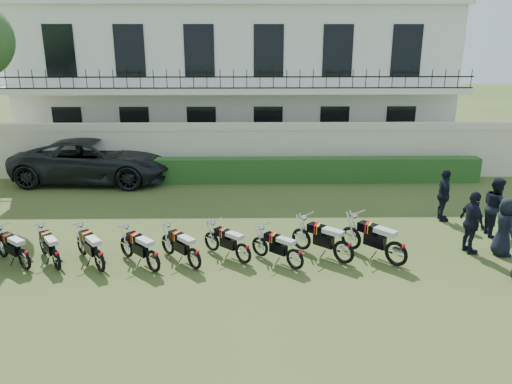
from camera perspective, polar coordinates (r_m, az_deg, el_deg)
The scene contains 18 objects.
ground at distance 13.68m, azimuth -3.36°, elevation -7.40°, with size 100.00×100.00×0.00m, color #344C1E.
perimeter_wall at distance 20.91m, azimuth -2.53°, elevation 4.84°, with size 30.00×0.35×2.30m.
hedge at distance 20.29m, azimuth 0.26°, elevation 2.51°, with size 18.00×0.60×1.00m, color #223F16.
building at distance 26.44m, azimuth -2.26°, elevation 13.07°, with size 20.40×9.60×7.40m.
motorcycle_1 at distance 14.02m, azimuth -25.00°, elevation -6.49°, with size 1.42×1.19×0.96m.
motorcycle_2 at distance 13.69m, azimuth -21.90°, elevation -6.67°, with size 1.11×1.47×0.96m.
motorcycle_3 at distance 13.22m, azimuth -17.48°, elevation -6.94°, with size 1.19×1.53×1.01m.
motorcycle_4 at distance 12.87m, azimuth -11.71°, elevation -7.17°, with size 1.34×1.38×1.00m.
motorcycle_5 at distance 12.85m, azimuth -7.10°, elevation -7.01°, with size 1.25×1.40×0.98m.
motorcycle_6 at distance 13.08m, azimuth -1.47°, elevation -6.48°, with size 1.34×1.24×0.95m.
motorcycle_7 at distance 12.80m, azimuth 4.49°, elevation -7.10°, with size 1.34×1.24×0.95m.
motorcycle_8 at distance 13.24m, azimuth 10.01°, elevation -6.16°, with size 1.55×1.38×1.08m.
motorcycle_9 at distance 13.40m, azimuth 15.79°, elevation -6.16°, with size 1.49×1.61×1.14m.
suv at distance 21.42m, azimuth -18.03°, elevation 3.48°, with size 2.91×6.30×1.75m, color black.
officer_2 at distance 14.80m, azimuth 23.46°, elevation -3.24°, with size 1.03×0.43×1.76m, color black.
officer_3 at distance 15.06m, azimuth 26.53°, elevation -3.59°, with size 0.79×0.51×1.61m, color black.
officer_4 at distance 16.43m, azimuth 25.71°, elevation -1.51°, with size 0.86×0.67×1.77m, color black.
officer_5 at distance 17.07m, azimuth 20.68°, elevation -0.35°, with size 1.00×0.41×1.70m, color black.
Camera 1 is at (0.60, -12.40, 5.75)m, focal length 35.00 mm.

